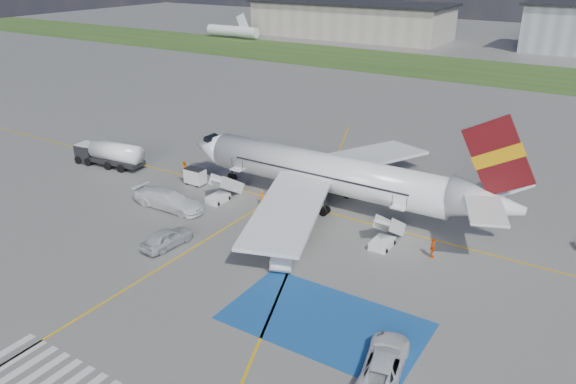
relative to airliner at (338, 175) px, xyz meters
name	(u,v)px	position (x,y,z in m)	size (l,w,h in m)	color
ground	(244,259)	(-1.51, -14.00, -3.39)	(400.00, 400.00, 0.00)	#60605E
grass_strip	(505,74)	(-1.51, 81.00, -3.39)	(400.00, 30.00, 0.01)	#2D4C1E
taxiway_line_main	(314,209)	(-1.51, -2.00, -3.39)	(120.00, 0.20, 0.01)	gold
taxiway_line_cross	(112,298)	(-6.51, -24.00, -3.39)	(0.20, 60.00, 0.01)	gold
taxiway_line_diag	(314,209)	(-1.51, -2.00, -3.39)	(0.20, 60.00, 0.01)	gold
staging_box	(325,321)	(8.49, -18.00, -3.39)	(14.00, 8.00, 0.01)	#17498F
crosswalk	(47,375)	(-3.31, -32.00, -3.39)	(9.00, 4.00, 0.01)	silver
terminal_west	(350,20)	(-56.51, 116.00, 1.61)	(60.00, 22.00, 10.00)	gray
airliner	(338,175)	(0.00, 0.00, 0.00)	(36.81, 32.95, 11.92)	white
airstairs_fwd	(220,195)	(-11.01, -5.30, -2.77)	(1.90, 5.20, 3.60)	white
airstairs_aft	(384,239)	(7.49, -5.30, -2.77)	(1.90, 5.20, 3.60)	white
fuel_tanker	(110,156)	(-28.86, -4.35, -2.08)	(9.36, 3.51, 3.12)	black
gpu_cart	(195,177)	(-16.21, -3.28, -2.54)	(2.28, 1.49, 1.89)	white
car_silver_a	(167,238)	(-8.61, -15.77, -2.54)	(2.02, 5.02, 1.71)	#B5B8BD
car_silver_b	(286,251)	(1.61, -12.19, -2.54)	(1.80, 5.17, 1.70)	#B4B6BB
van_white_a	(384,360)	(14.13, -20.76, -2.40)	(2.44, 5.29, 1.98)	silver
van_white_b	(168,197)	(-14.23, -9.64, -2.18)	(2.52, 6.20, 2.43)	white
crew_fwd	(263,198)	(-6.50, -3.99, -2.63)	(0.56, 0.37, 1.53)	orange
crew_nose	(184,169)	(-18.99, -1.98, -2.49)	(0.88, 0.69, 1.81)	orange
crew_aft	(433,248)	(11.85, -5.14, -2.51)	(1.03, 0.43, 1.76)	#FF5F0D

